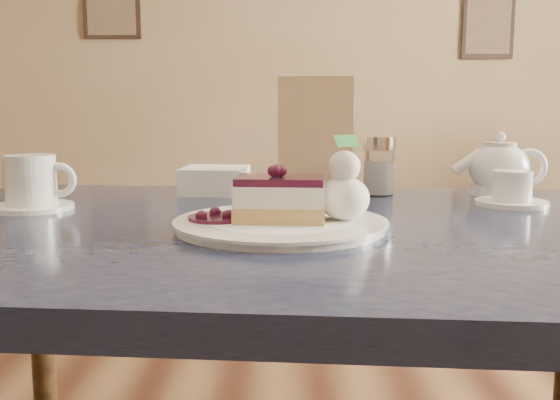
{
  "coord_description": "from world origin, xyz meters",
  "views": [
    {
      "loc": [
        0.03,
        -0.66,
        0.9
      ],
      "look_at": [
        0.02,
        0.09,
        0.79
      ],
      "focal_mm": 40.0,
      "sensor_mm": 36.0,
      "label": 1
    }
  ],
  "objects_px": {
    "dessert_plate": "(280,225)",
    "coffee_set": "(33,185)",
    "main_table": "(283,276)",
    "cheesecake_slice": "(280,199)",
    "tea_set": "(501,173)"
  },
  "relations": [
    {
      "from": "main_table",
      "to": "tea_set",
      "type": "height_order",
      "value": "tea_set"
    },
    {
      "from": "coffee_set",
      "to": "tea_set",
      "type": "xyz_separation_m",
      "value": [
        0.79,
        0.15,
        0.0
      ]
    },
    {
      "from": "main_table",
      "to": "cheesecake_slice",
      "type": "xyz_separation_m",
      "value": [
        -0.0,
        -0.05,
        0.12
      ]
    },
    {
      "from": "dessert_plate",
      "to": "tea_set",
      "type": "distance_m",
      "value": 0.5
    },
    {
      "from": "tea_set",
      "to": "cheesecake_slice",
      "type": "bearing_deg",
      "value": -142.1
    },
    {
      "from": "dessert_plate",
      "to": "coffee_set",
      "type": "height_order",
      "value": "coffee_set"
    },
    {
      "from": "dessert_plate",
      "to": "tea_set",
      "type": "bearing_deg",
      "value": 37.9
    },
    {
      "from": "cheesecake_slice",
      "to": "coffee_set",
      "type": "bearing_deg",
      "value": 162.34
    },
    {
      "from": "main_table",
      "to": "tea_set",
      "type": "relative_size",
      "value": 5.19
    },
    {
      "from": "dessert_plate",
      "to": "cheesecake_slice",
      "type": "distance_m",
      "value": 0.04
    },
    {
      "from": "main_table",
      "to": "tea_set",
      "type": "distance_m",
      "value": 0.49
    },
    {
      "from": "main_table",
      "to": "dessert_plate",
      "type": "xyz_separation_m",
      "value": [
        -0.0,
        -0.05,
        0.08
      ]
    },
    {
      "from": "cheesecake_slice",
      "to": "tea_set",
      "type": "relative_size",
      "value": 0.52
    },
    {
      "from": "main_table",
      "to": "cheesecake_slice",
      "type": "distance_m",
      "value": 0.13
    },
    {
      "from": "dessert_plate",
      "to": "coffee_set",
      "type": "relative_size",
      "value": 2.02
    }
  ]
}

